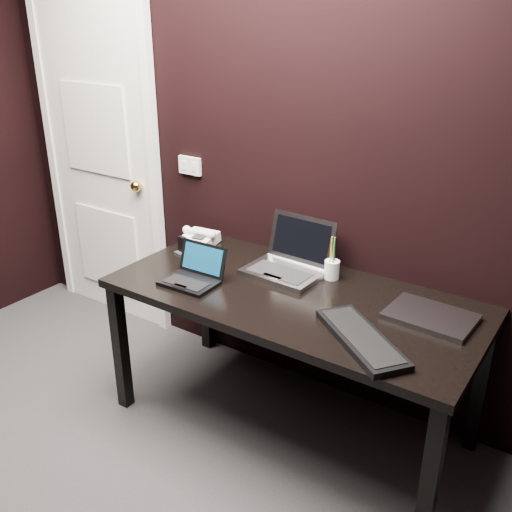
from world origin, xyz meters
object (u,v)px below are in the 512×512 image
Objects in this scene: netbook at (193,276)px; silver_laptop at (288,263)px; desk_phone at (200,238)px; door at (101,162)px; pen_cup at (332,269)px; desk at (292,308)px; mobile_phone at (182,249)px; closed_laptop at (431,317)px; ext_keyboard at (361,338)px.

silver_laptop is (0.31, 0.35, 0.01)m from netbook.
desk_phone is (-0.59, 0.04, -0.01)m from silver_laptop.
door is 10.05× the size of pen_cup.
pen_cup is (0.07, 0.24, 0.13)m from desk.
mobile_phone is 0.48× the size of pen_cup.
netbook is 0.70× the size of silver_laptop.
netbook is 0.34m from mobile_phone.
mobile_phone is (0.94, -0.33, -0.27)m from door.
closed_laptop is 1.70× the size of pen_cup.
ext_keyboard is 0.36m from closed_laptop.
ext_keyboard is at bearing -2.64° from netbook.
door is 5.66× the size of silver_laptop.
netbook reaches higher than ext_keyboard.
ext_keyboard is (0.43, -0.21, 0.09)m from desk.
silver_laptop is 0.59m from desk_phone.
silver_laptop reaches higher than desk_phone.
desk_phone is at bearing 162.79° from desk.
mobile_phone is (-0.26, 0.22, 0.00)m from netbook.
door is at bearing 172.85° from silver_laptop.
closed_laptop is at bearing 15.23° from netbook.
pen_cup is (-0.52, 0.12, 0.04)m from closed_laptop.
netbook is at bearing -131.45° from silver_laptop.
mobile_phone is (-1.30, -0.07, 0.03)m from closed_laptop.
desk is at bearing 20.25° from netbook.
pen_cup is at bearing 166.84° from closed_laptop.
netbook is 0.73× the size of closed_laptop.
mobile_phone reaches higher than closed_laptop.
door is at bearing 164.37° from ext_keyboard.
ext_keyboard is (0.88, -0.04, -0.02)m from netbook.
door is 8.10× the size of netbook.
desk is 7.99× the size of pen_cup.
door is 1.03m from mobile_phone.
desk is 6.43× the size of netbook.
desk_phone is at bearing -178.89° from pen_cup.
desk is 0.49m from ext_keyboard.
silver_laptop is at bearing -7.15° from door.
netbook is 0.47m from silver_laptop.
pen_cup reaches higher than closed_laptop.
pen_cup is at bearing -4.44° from door.
pen_cup is at bearing 14.78° from silver_laptop.
closed_laptop is (0.60, 0.12, 0.09)m from desk.
door is 2.28m from closed_laptop.
silver_laptop reaches higher than netbook.
silver_laptop reaches higher than desk.
pen_cup reaches higher than desk.
ext_keyboard is 2.29× the size of pen_cup.
netbook is 1.08m from closed_laptop.
door reaches higher than closed_laptop.
pen_cup is at bearing 128.78° from ext_keyboard.
silver_laptop reaches higher than closed_laptop.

